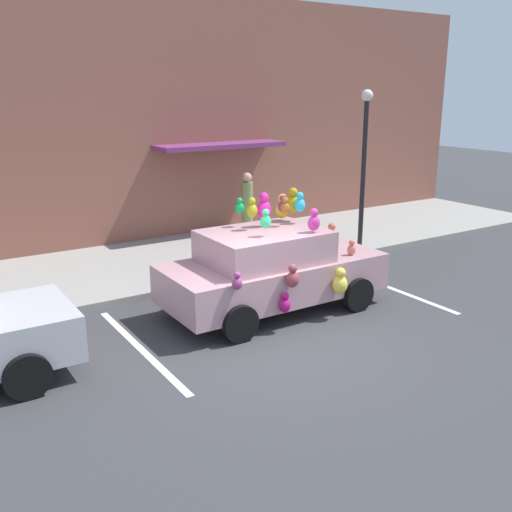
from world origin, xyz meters
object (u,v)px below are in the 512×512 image
Objects in this scene: plush_covered_car at (272,268)px; pedestrian_near_shopfront at (247,205)px; teddy_bear_on_sidewalk at (305,243)px; street_lamp_post at (364,152)px.

plush_covered_car is 2.45× the size of pedestrian_near_shopfront.
plush_covered_car is at bearing -117.02° from pedestrian_near_shopfront.
pedestrian_near_shopfront is (-0.13, 2.46, 0.55)m from teddy_bear_on_sidewalk.
pedestrian_near_shopfront is at bearing 124.82° from street_lamp_post.
plush_covered_car reaches higher than teddy_bear_on_sidewalk.
street_lamp_post is at bearing -4.30° from teddy_bear_on_sidewalk.
street_lamp_post is 3.51m from pedestrian_near_shopfront.
pedestrian_near_shopfront is (2.45, 4.81, 0.15)m from plush_covered_car.
street_lamp_post reaches higher than plush_covered_car.
street_lamp_post is at bearing -55.18° from pedestrian_near_shopfront.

